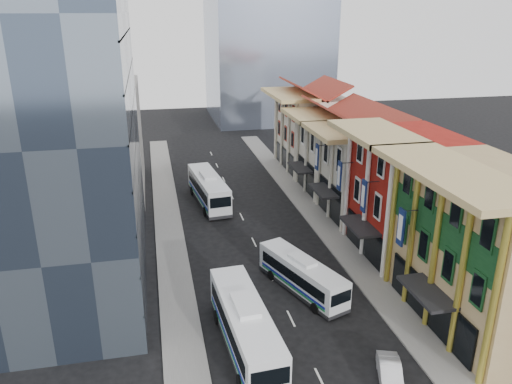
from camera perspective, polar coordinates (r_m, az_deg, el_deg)
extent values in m
cube|color=slate|center=(54.27, 8.62, -4.79)|extent=(3.00, 90.00, 0.15)
cube|color=slate|center=(51.15, -9.65, -6.46)|extent=(3.00, 90.00, 0.15)
cube|color=tan|center=(40.88, 24.80, -5.98)|extent=(8.00, 14.00, 12.00)
cube|color=maroon|center=(50.09, 16.87, -0.28)|extent=(8.00, 10.00, 12.00)
cube|color=beige|center=(58.40, 12.40, 1.96)|extent=(8.00, 9.00, 10.00)
cube|color=beige|center=(66.32, 9.26, 4.33)|extent=(8.00, 9.00, 10.00)
cube|color=beige|center=(75.75, 6.44, 6.81)|extent=(8.00, 12.00, 11.00)
cube|color=#39465B|center=(44.19, -21.76, 8.66)|extent=(12.00, 26.00, 30.00)
cube|color=gray|center=(68.03, -17.23, 5.82)|extent=(10.00, 18.00, 14.00)
imported|color=silver|center=(35.24, 15.07, -19.38)|extent=(2.57, 4.19, 1.31)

